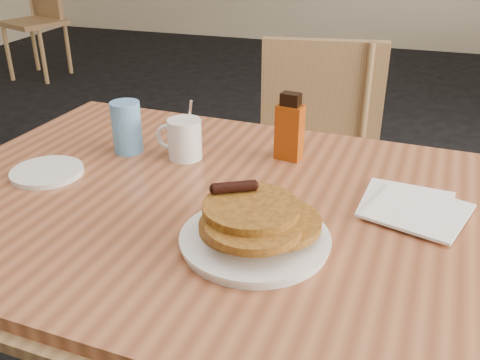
{
  "coord_description": "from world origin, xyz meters",
  "views": [
    {
      "loc": [
        0.25,
        -0.88,
        1.27
      ],
      "look_at": [
        -0.05,
        0.03,
        0.79
      ],
      "focal_mm": 40.0,
      "sensor_mm": 36.0,
      "label": 1
    }
  ],
  "objects_px": {
    "syrup_bottle": "(290,129)",
    "pancake_plate": "(255,229)",
    "chair_wall_extra": "(39,8)",
    "coffee_mug": "(184,138)",
    "blue_tumbler": "(127,127)",
    "chair_main_far": "(313,155)",
    "main_table": "(237,219)"
  },
  "relations": [
    {
      "from": "chair_wall_extra",
      "to": "pancake_plate",
      "type": "relative_size",
      "value": 3.57
    },
    {
      "from": "chair_main_far",
      "to": "coffee_mug",
      "type": "xyz_separation_m",
      "value": [
        -0.21,
        -0.58,
        0.26
      ]
    },
    {
      "from": "chair_main_far",
      "to": "chair_wall_extra",
      "type": "relative_size",
      "value": 0.96
    },
    {
      "from": "pancake_plate",
      "to": "blue_tumbler",
      "type": "distance_m",
      "value": 0.51
    },
    {
      "from": "main_table",
      "to": "pancake_plate",
      "type": "relative_size",
      "value": 5.34
    },
    {
      "from": "coffee_mug",
      "to": "main_table",
      "type": "bearing_deg",
      "value": -58.24
    },
    {
      "from": "main_table",
      "to": "pancake_plate",
      "type": "xyz_separation_m",
      "value": [
        0.08,
        -0.13,
        0.07
      ]
    },
    {
      "from": "chair_main_far",
      "to": "coffee_mug",
      "type": "relative_size",
      "value": 6.08
    },
    {
      "from": "coffee_mug",
      "to": "blue_tumbler",
      "type": "relative_size",
      "value": 1.2
    },
    {
      "from": "chair_main_far",
      "to": "blue_tumbler",
      "type": "xyz_separation_m",
      "value": [
        -0.35,
        -0.59,
        0.27
      ]
    },
    {
      "from": "chair_wall_extra",
      "to": "blue_tumbler",
      "type": "distance_m",
      "value": 3.74
    },
    {
      "from": "pancake_plate",
      "to": "syrup_bottle",
      "type": "distance_m",
      "value": 0.38
    },
    {
      "from": "main_table",
      "to": "blue_tumbler",
      "type": "relative_size",
      "value": 11.35
    },
    {
      "from": "coffee_mug",
      "to": "syrup_bottle",
      "type": "relative_size",
      "value": 0.93
    },
    {
      "from": "chair_main_far",
      "to": "coffee_mug",
      "type": "bearing_deg",
      "value": -118.56
    },
    {
      "from": "pancake_plate",
      "to": "syrup_bottle",
      "type": "height_order",
      "value": "syrup_bottle"
    },
    {
      "from": "syrup_bottle",
      "to": "blue_tumbler",
      "type": "height_order",
      "value": "syrup_bottle"
    },
    {
      "from": "chair_wall_extra",
      "to": "coffee_mug",
      "type": "relative_size",
      "value": 6.32
    },
    {
      "from": "pancake_plate",
      "to": "syrup_bottle",
      "type": "xyz_separation_m",
      "value": [
        -0.03,
        0.38,
        0.04
      ]
    },
    {
      "from": "main_table",
      "to": "chair_main_far",
      "type": "bearing_deg",
      "value": 88.44
    },
    {
      "from": "chair_main_far",
      "to": "blue_tumbler",
      "type": "bearing_deg",
      "value": -129.7
    },
    {
      "from": "chair_main_far",
      "to": "pancake_plate",
      "type": "relative_size",
      "value": 3.44
    },
    {
      "from": "chair_main_far",
      "to": "pancake_plate",
      "type": "height_order",
      "value": "chair_main_far"
    },
    {
      "from": "coffee_mug",
      "to": "blue_tumbler",
      "type": "distance_m",
      "value": 0.14
    },
    {
      "from": "pancake_plate",
      "to": "blue_tumbler",
      "type": "xyz_separation_m",
      "value": [
        -0.41,
        0.3,
        0.03
      ]
    },
    {
      "from": "coffee_mug",
      "to": "syrup_bottle",
      "type": "xyz_separation_m",
      "value": [
        0.24,
        0.07,
        0.02
      ]
    },
    {
      "from": "syrup_bottle",
      "to": "pancake_plate",
      "type": "bearing_deg",
      "value": -75.82
    },
    {
      "from": "main_table",
      "to": "blue_tumbler",
      "type": "height_order",
      "value": "blue_tumbler"
    },
    {
      "from": "chair_wall_extra",
      "to": "coffee_mug",
      "type": "distance_m",
      "value": 3.83
    },
    {
      "from": "main_table",
      "to": "chair_wall_extra",
      "type": "xyz_separation_m",
      "value": [
        -2.75,
        3.01,
        -0.15
      ]
    },
    {
      "from": "main_table",
      "to": "syrup_bottle",
      "type": "bearing_deg",
      "value": 79.08
    },
    {
      "from": "syrup_bottle",
      "to": "main_table",
      "type": "bearing_deg",
      "value": -91.31
    }
  ]
}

